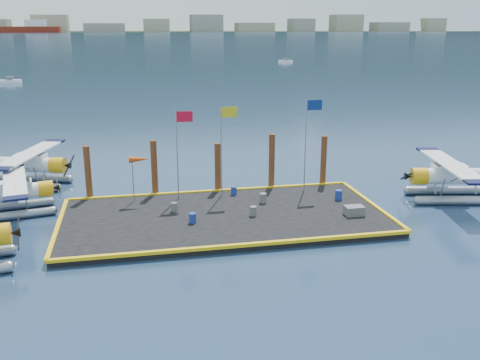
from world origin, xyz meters
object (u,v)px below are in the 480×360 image
Objects in this scene: piling_1 at (154,170)px; seaplane_b at (10,195)px; drum_1 at (253,211)px; piling_0 at (88,175)px; seaplane_d at (454,179)px; piling_2 at (218,169)px; drum_5 at (234,191)px; crate at (354,211)px; seaplane_c at (26,167)px; flagpole_yellow at (224,138)px; windsock at (139,160)px; piling_4 at (323,162)px; drum_2 at (263,198)px; drum_3 at (193,218)px; drum_4 at (339,195)px; flagpole_red at (180,141)px; flagpole_blue at (309,132)px; piling_3 at (272,163)px; drum_0 at (174,207)px.

seaplane_b is at bearing -170.43° from piling_1.
drum_1 is 0.15× the size of piling_0.
piling_2 is at bearing 85.50° from seaplane_d.
drum_5 is 5.76m from piling_1.
drum_1 is at bearing 169.29° from crate.
seaplane_c is 15.82m from flagpole_yellow.
seaplane_d is at bearing -7.67° from windsock.
piling_1 is at bearing 180.00° from piling_4.
seaplane_b is at bearing -173.52° from piling_2.
seaplane_b is 16.41m from drum_2.
crate is at bearing -10.71° from drum_1.
piling_2 is at bearing 67.94° from drum_3.
drum_4 is at bearing 86.27° from crate.
seaplane_c is 13.20m from flagpole_red.
flagpole_blue reaches higher than seaplane_b.
drum_3 is 6.09m from flagpole_red.
seaplane_b is 14.71× the size of drum_1.
windsock is at bearing 180.00° from flagpole_red.
piling_1 is at bearing 180.00° from piling_3.
windsock is 9.72m from piling_3.
seaplane_d is at bearing -29.34° from piling_4.
windsock reaches higher than seaplane_b.
piling_3 is at bearing 132.36° from drum_4.
seaplane_c is 18.56m from piling_3.
drum_2 is at bearing -112.83° from piling_3.
piling_1 is at bearing 164.67° from drum_5.
flagpole_red is at bearing 132.89° from drum_1.
drum_0 is 0.09× the size of flagpole_blue.
drum_2 is 0.16× the size of piling_4.
piling_4 is at bearing 20.04° from drum_0.
flagpole_yellow is at bearing -157.15° from piling_3.
drum_1 is at bearing 106.83° from seaplane_d.
flagpole_yellow reaches higher than drum_4.
drum_3 is 0.15× the size of piling_4.
piling_3 reaches higher than seaplane_b.
flagpole_yellow reaches higher than piling_4.
drum_5 is at bearing 89.89° from seaplane_d.
flagpole_red is (-5.26, 2.05, 3.67)m from drum_2.
windsock is 0.74× the size of piling_1.
drum_2 is 4.56m from piling_2.
drum_0 is 0.10× the size of flagpole_red.
crate is 0.37× the size of windsock.
flagpole_blue reaches higher than drum_2.
seaplane_d is at bearing 5.63° from drum_1.
seaplane_d is at bearing 17.13° from crate.
piling_3 is at bearing 0.00° from piling_0.
seaplane_d is (29.80, -2.93, 0.19)m from seaplane_b.
flagpole_blue is 1.71× the size of piling_2.
flagpole_red is at bearing -150.20° from piling_2.
drum_3 is at bearing 107.16° from seaplane_d.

